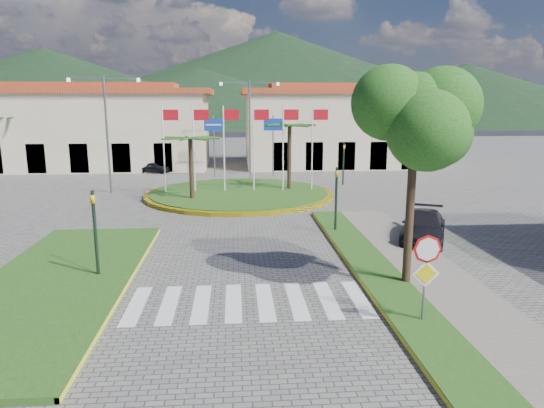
{
  "coord_description": "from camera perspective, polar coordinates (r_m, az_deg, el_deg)",
  "views": [
    {
      "loc": [
        -0.3,
        -10.32,
        6.13
      ],
      "look_at": [
        1.13,
        8.0,
        2.31
      ],
      "focal_mm": 32.0,
      "sensor_mm": 36.0,
      "label": 1
    }
  ],
  "objects": [
    {
      "name": "sidewalk_right",
      "position": [
        15.1,
        21.19,
        -12.75
      ],
      "size": [
        4.0,
        28.0,
        0.15
      ],
      "primitive_type": "cube",
      "color": "gray",
      "rests_on": "ground"
    },
    {
      "name": "deciduous_tree",
      "position": [
        16.41,
        16.42,
        7.93
      ],
      "size": [
        3.6,
        3.6,
        6.8
      ],
      "color": "black",
      "rests_on": "ground"
    },
    {
      "name": "roundabout_island",
      "position": [
        32.86,
        -3.84,
        1.25
      ],
      "size": [
        12.7,
        12.7,
        6.0
      ],
      "color": "yellow",
      "rests_on": "ground"
    },
    {
      "name": "car_side_right",
      "position": [
        23.08,
        17.39,
        -2.53
      ],
      "size": [
        3.55,
        4.9,
        1.32
      ],
      "primitive_type": "imported",
      "rotation": [
        0.0,
        0.0,
        -0.42
      ],
      "color": "black",
      "rests_on": "ground"
    },
    {
      "name": "traffic_light_right",
      "position": [
        23.21,
        7.56,
        1.23
      ],
      "size": [
        0.15,
        0.18,
        3.2
      ],
      "color": "black",
      "rests_on": "ground"
    },
    {
      "name": "building_left",
      "position": [
        50.27,
        -20.48,
        8.46
      ],
      "size": [
        23.32,
        9.54,
        8.05
      ],
      "color": "beige",
      "rests_on": "ground"
    },
    {
      "name": "street_lamp_west",
      "position": [
        35.44,
        -18.86,
        8.46
      ],
      "size": [
        4.8,
        0.16,
        8.0
      ],
      "color": "slate",
      "rests_on": "ground"
    },
    {
      "name": "hill_far_west",
      "position": [
        160.04,
        -25.05,
        12.39
      ],
      "size": [
        140.0,
        140.0,
        22.0
      ],
      "primitive_type": "cone",
      "color": "black",
      "rests_on": "ground"
    },
    {
      "name": "white_van",
      "position": [
        47.25,
        -13.22,
        4.77
      ],
      "size": [
        5.09,
        2.93,
        1.34
      ],
      "primitive_type": "imported",
      "rotation": [
        0.0,
        0.0,
        1.72
      ],
      "color": "silver",
      "rests_on": "ground"
    },
    {
      "name": "crosswalk",
      "position": [
        15.57,
        -3.05,
        -11.44
      ],
      "size": [
        8.0,
        3.0,
        0.01
      ],
      "primitive_type": "cube",
      "color": "silver",
      "rests_on": "ground"
    },
    {
      "name": "verge_right",
      "position": [
        14.63,
        16.84,
        -13.17
      ],
      "size": [
        1.6,
        28.0,
        0.18
      ],
      "primitive_type": "cube",
      "color": "#1D4D16",
      "rests_on": "ground"
    },
    {
      "name": "traffic_light_far",
      "position": [
        37.49,
        8.41,
        5.18
      ],
      "size": [
        0.18,
        0.15,
        3.2
      ],
      "color": "black",
      "rests_on": "ground"
    },
    {
      "name": "hill_far_east",
      "position": [
        161.45,
        21.87,
        11.92
      ],
      "size": [
        120.0,
        120.0,
        18.0
      ],
      "primitive_type": "cone",
      "color": "black",
      "rests_on": "ground"
    },
    {
      "name": "car_dark_b",
      "position": [
        46.18,
        4.5,
        4.81
      ],
      "size": [
        3.75,
        1.54,
        1.21
      ],
      "primitive_type": "imported",
      "rotation": [
        0.0,
        0.0,
        1.5
      ],
      "color": "black",
      "rests_on": "ground"
    },
    {
      "name": "stop_sign",
      "position": [
        14.02,
        17.69,
        -6.86
      ],
      "size": [
        0.8,
        0.11,
        2.65
      ],
      "color": "slate",
      "rests_on": "ground"
    },
    {
      "name": "direction_sign_east",
      "position": [
        41.5,
        0.13,
        8.13
      ],
      "size": [
        1.6,
        0.14,
        5.2
      ],
      "color": "slate",
      "rests_on": "ground"
    },
    {
      "name": "car_dark_a",
      "position": [
        45.06,
        -13.74,
        4.24
      ],
      "size": [
        3.3,
        2.12,
        1.05
      ],
      "primitive_type": "imported",
      "rotation": [
        0.0,
        0.0,
        1.26
      ],
      "color": "black",
      "rests_on": "ground"
    },
    {
      "name": "street_lamp_centre",
      "position": [
        40.37,
        -2.63,
        9.39
      ],
      "size": [
        4.8,
        0.16,
        8.0
      ],
      "color": "slate",
      "rests_on": "ground"
    },
    {
      "name": "hill_near_back",
      "position": [
        140.67,
        -8.59,
        12.35
      ],
      "size": [
        110.0,
        110.0,
        16.0
      ],
      "primitive_type": "cone",
      "color": "black",
      "rests_on": "ground"
    },
    {
      "name": "ground",
      "position": [
        12.0,
        -2.54,
        -18.98
      ],
      "size": [
        160.0,
        160.0,
        0.0
      ],
      "primitive_type": "plane",
      "color": "#605E5B",
      "rests_on": "ground"
    },
    {
      "name": "hill_far_mid",
      "position": [
        171.23,
        0.72,
        14.69
      ],
      "size": [
        180.0,
        180.0,
        30.0
      ],
      "primitive_type": "cone",
      "color": "black",
      "rests_on": "ground"
    },
    {
      "name": "traffic_light_left",
      "position": [
        18.01,
        -20.12,
        -2.45
      ],
      "size": [
        0.15,
        0.18,
        3.2
      ],
      "color": "black",
      "rests_on": "ground"
    },
    {
      "name": "direction_sign_west",
      "position": [
        41.4,
        -6.86,
        8.04
      ],
      "size": [
        1.6,
        0.14,
        5.2
      ],
      "color": "slate",
      "rests_on": "ground"
    },
    {
      "name": "building_right",
      "position": [
        49.45,
        7.68,
        9.04
      ],
      "size": [
        19.08,
        9.54,
        8.05
      ],
      "color": "beige",
      "rests_on": "ground"
    },
    {
      "name": "median_left",
      "position": [
        18.47,
        -24.05,
        -8.41
      ],
      "size": [
        5.0,
        14.0,
        0.18
      ],
      "primitive_type": "cube",
      "color": "#1D4D16",
      "rests_on": "ground"
    }
  ]
}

